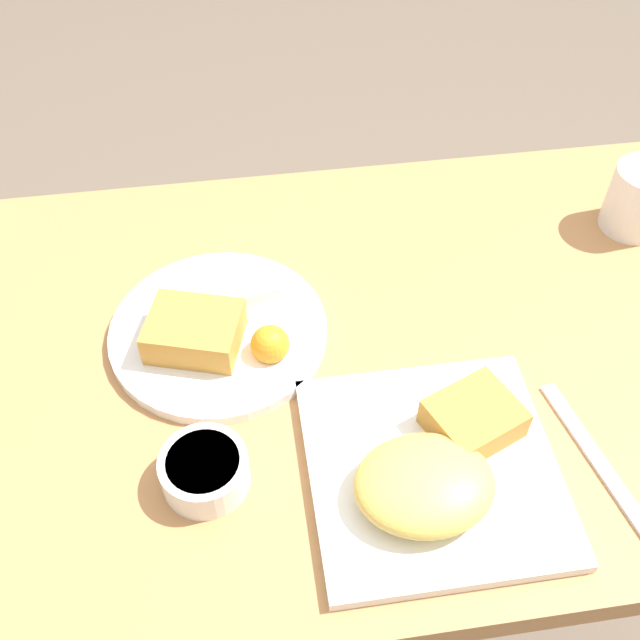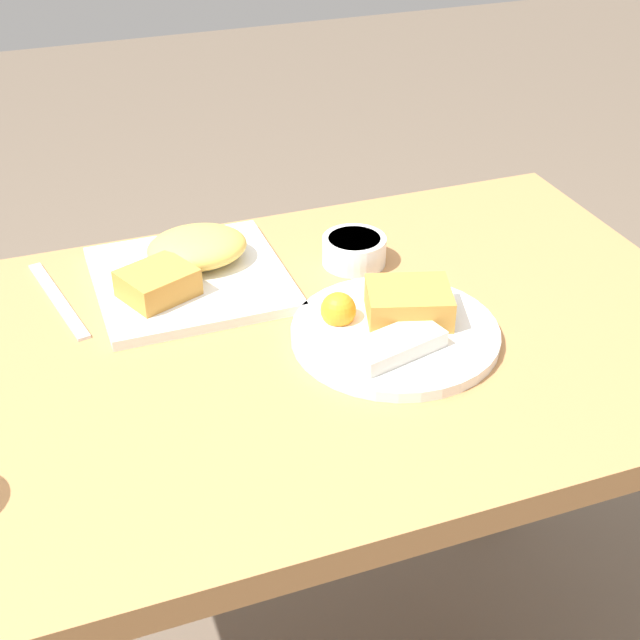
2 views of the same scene
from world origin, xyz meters
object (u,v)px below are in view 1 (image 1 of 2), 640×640
(sauce_ramekin, at_px, (205,470))
(plate_square_near, at_px, (435,468))
(butter_knife, at_px, (600,464))
(plate_oval_far, at_px, (217,329))
(coffee_mug, at_px, (639,199))

(sauce_ramekin, bearing_deg, plate_square_near, -7.65)
(plate_square_near, distance_m, butter_knife, 0.17)
(plate_square_near, bearing_deg, sauce_ramekin, 172.35)
(plate_oval_far, distance_m, coffee_mug, 0.57)
(butter_knife, relative_size, coffee_mug, 2.32)
(coffee_mug, bearing_deg, plate_oval_far, -167.95)
(plate_square_near, relative_size, sauce_ramekin, 2.81)
(butter_knife, bearing_deg, plate_oval_far, 47.77)
(plate_square_near, xyz_separation_m, coffee_mug, (0.35, 0.33, 0.02))
(plate_oval_far, height_order, butter_knife, plate_oval_far)
(butter_knife, distance_m, coffee_mug, 0.39)
(sauce_ramekin, height_order, coffee_mug, coffee_mug)
(butter_knife, bearing_deg, sauce_ramekin, 73.07)
(plate_square_near, bearing_deg, butter_knife, -3.24)
(butter_knife, bearing_deg, plate_square_near, 75.58)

